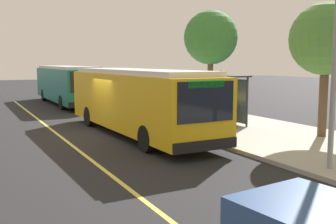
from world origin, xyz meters
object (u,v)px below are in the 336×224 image
at_px(route_sign_post, 220,95).
at_px(transit_bus_main, 137,99).
at_px(transit_bus_second, 67,83).
at_px(waiting_bench, 220,115).

bearing_deg(route_sign_post, transit_bus_main, -142.21).
xyz_separation_m(transit_bus_second, route_sign_post, (17.78, 2.18, 0.34)).
relative_size(waiting_bench, route_sign_post, 0.57).
bearing_deg(route_sign_post, waiting_bench, 145.40).
height_order(transit_bus_second, waiting_bench, transit_bus_second).
relative_size(transit_bus_main, transit_bus_second, 0.96).
xyz_separation_m(transit_bus_main, route_sign_post, (3.10, 2.40, 0.34)).
xyz_separation_m(transit_bus_second, waiting_bench, (14.67, 4.33, -0.98)).
distance_m(waiting_bench, route_sign_post, 4.01).
distance_m(transit_bus_main, waiting_bench, 4.66).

